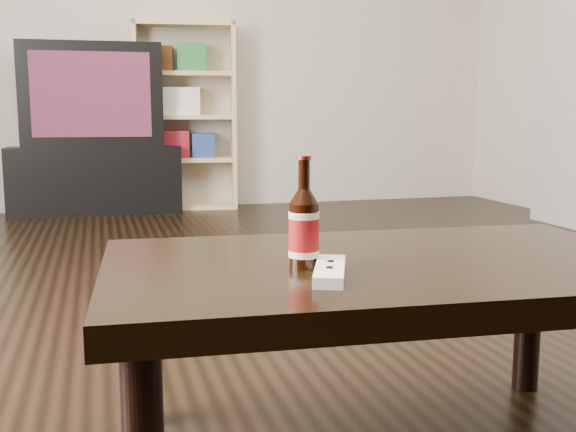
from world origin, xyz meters
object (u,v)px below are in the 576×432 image
object	(u,v)px
coffee_table	(385,286)
tv_stand	(97,178)
beer_bottle	(304,229)
bookshelf	(185,113)
remote	(330,271)
tv	(93,96)

from	to	relation	value
coffee_table	tv_stand	bearing A→B (deg)	98.31
coffee_table	beer_bottle	bearing A→B (deg)	-171.59
bookshelf	remote	bearing A→B (deg)	-85.70
tv_stand	remote	distance (m)	3.87
tv_stand	bookshelf	distance (m)	0.77
tv_stand	tv	world-z (taller)	tv
coffee_table	remote	world-z (taller)	remote
tv_stand	tv	distance (m)	0.57
beer_bottle	remote	size ratio (longest dim) A/B	1.10
beer_bottle	bookshelf	bearing A→B (deg)	86.14
tv_stand	beer_bottle	bearing A→B (deg)	-81.91
bookshelf	tv_stand	bearing A→B (deg)	-173.17
coffee_table	tv	bearing A→B (deg)	98.31
tv_stand	tv	size ratio (longest dim) A/B	1.21
remote	tv_stand	bearing A→B (deg)	117.32
tv	remote	distance (m)	3.89
tv	coffee_table	xyz separation A→B (m)	(0.55, -3.74, -0.45)
tv_stand	beer_bottle	distance (m)	3.79
tv	coffee_table	size ratio (longest dim) A/B	0.85
coffee_table	beer_bottle	size ratio (longest dim) A/B	5.45
bookshelf	coffee_table	bearing A→B (deg)	-83.47
coffee_table	remote	size ratio (longest dim) A/B	6.00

